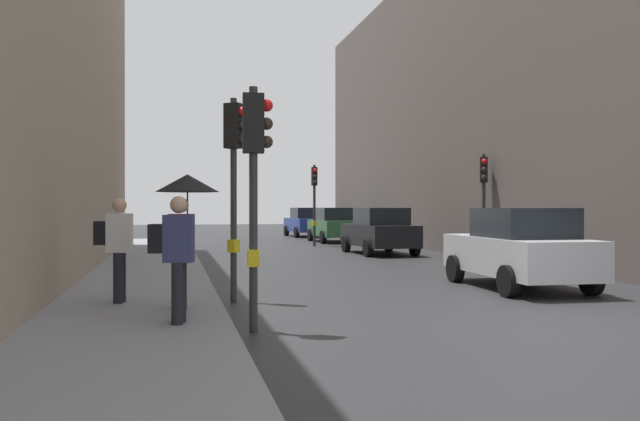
% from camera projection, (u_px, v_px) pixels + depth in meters
% --- Properties ---
extents(ground_plane, '(120.00, 120.00, 0.00)m').
position_uv_depth(ground_plane, '(548.00, 323.00, 9.95)').
color(ground_plane, '#28282B').
extents(sidewalk_kerb, '(2.82, 40.00, 0.16)m').
position_uv_depth(sidewalk_kerb, '(145.00, 284.00, 14.43)').
color(sidewalk_kerb, gray).
rests_on(sidewalk_kerb, ground).
extents(building_facade_right, '(12.00, 35.12, 12.16)m').
position_uv_depth(building_facade_right, '(585.00, 101.00, 26.48)').
color(building_facade_right, '#5B514C').
rests_on(building_facade_right, ground).
extents(traffic_light_near_left, '(0.44, 0.26, 3.49)m').
position_uv_depth(traffic_light_near_left, '(255.00, 163.00, 9.27)').
color(traffic_light_near_left, '#2D2D2D').
rests_on(traffic_light_near_left, ground).
extents(traffic_light_far_median, '(0.25, 0.43, 3.72)m').
position_uv_depth(traffic_light_far_median, '(314.00, 190.00, 29.77)').
color(traffic_light_far_median, '#2D2D2D').
rests_on(traffic_light_far_median, ground).
extents(traffic_light_mid_street, '(0.34, 0.45, 3.54)m').
position_uv_depth(traffic_light_mid_street, '(484.00, 187.00, 21.53)').
color(traffic_light_mid_street, '#2D2D2D').
rests_on(traffic_light_mid_street, ground).
extents(traffic_light_near_right, '(0.43, 0.39, 3.82)m').
position_uv_depth(traffic_light_near_right, '(235.00, 161.00, 12.21)').
color(traffic_light_near_right, '#2D2D2D').
rests_on(traffic_light_near_right, ground).
extents(car_dark_suv, '(2.13, 4.26, 1.76)m').
position_uv_depth(car_dark_suv, '(379.00, 231.00, 24.81)').
color(car_dark_suv, black).
rests_on(car_dark_suv, ground).
extents(car_silver_hatchback, '(2.14, 4.26, 1.76)m').
position_uv_depth(car_silver_hatchback, '(519.00, 248.00, 14.26)').
color(car_silver_hatchback, '#BCBCC1').
rests_on(car_silver_hatchback, ground).
extents(car_green_estate, '(2.08, 4.23, 1.76)m').
position_uv_depth(car_green_estate, '(334.00, 225.00, 33.37)').
color(car_green_estate, '#2D6038').
rests_on(car_green_estate, ground).
extents(car_blue_van, '(2.19, 4.29, 1.76)m').
position_uv_depth(car_blue_van, '(306.00, 222.00, 39.66)').
color(car_blue_van, navy).
rests_on(car_blue_van, ground).
extents(pedestrian_with_umbrella, '(1.00, 1.00, 2.14)m').
position_uv_depth(pedestrian_with_umbrella, '(185.00, 203.00, 10.36)').
color(pedestrian_with_umbrella, black).
rests_on(pedestrian_with_umbrella, sidewalk_kerb).
extents(pedestrian_with_grey_backpack, '(0.64, 0.40, 1.77)m').
position_uv_depth(pedestrian_with_grey_backpack, '(175.00, 251.00, 9.06)').
color(pedestrian_with_grey_backpack, black).
rests_on(pedestrian_with_grey_backpack, sidewalk_kerb).
extents(pedestrian_with_black_backpack, '(0.64, 0.39, 1.77)m').
position_uv_depth(pedestrian_with_black_backpack, '(117.00, 243.00, 11.05)').
color(pedestrian_with_black_backpack, black).
rests_on(pedestrian_with_black_backpack, sidewalk_kerb).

